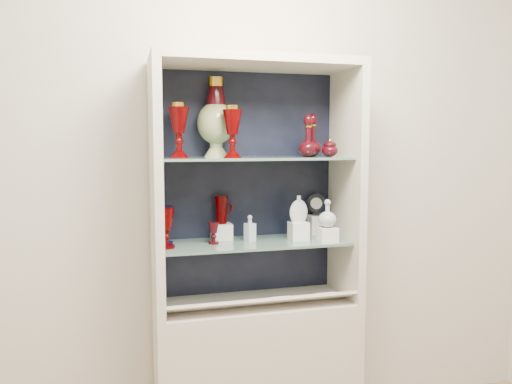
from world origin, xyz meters
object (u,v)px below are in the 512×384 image
object	(u,v)px
flat_flask	(299,208)
enamel_urn	(216,117)
ruby_decanter_a	(313,132)
clear_square_bottle	(250,228)
pedestal_lamp_left	(179,130)
ruby_decanter_b	(308,135)
ruby_goblet_tall	(166,228)
ruby_goblet_small	(214,233)
cameo_medallion	(316,204)
pedestal_lamp_right	(232,132)
lidded_bowl	(330,147)
cobalt_goblet	(164,225)
clear_round_decanter	(327,214)
ruby_pitcher	(221,210)

from	to	relation	value
flat_flask	enamel_urn	bearing A→B (deg)	160.13
ruby_decanter_a	clear_square_bottle	size ratio (longest dim) A/B	1.88
pedestal_lamp_left	ruby_decanter_b	bearing A→B (deg)	-5.12
enamel_urn	flat_flask	xyz separation A→B (m)	(0.40, -0.09, -0.45)
pedestal_lamp_left	ruby_goblet_tall	size ratio (longest dim) A/B	1.38
ruby_decanter_b	ruby_goblet_small	bearing A→B (deg)	177.96
ruby_decanter_a	cameo_medallion	bearing A→B (deg)	48.31
ruby_decanter_b	ruby_goblet_tall	world-z (taller)	ruby_decanter_b
pedestal_lamp_right	ruby_goblet_small	world-z (taller)	pedestal_lamp_right
pedestal_lamp_left	enamel_urn	bearing A→B (deg)	13.49
lidded_bowl	ruby_goblet_tall	world-z (taller)	lidded_bowl
enamel_urn	ruby_goblet_small	distance (m)	0.57
cobalt_goblet	flat_flask	bearing A→B (deg)	-4.76
lidded_bowl	flat_flask	bearing A→B (deg)	169.86
ruby_goblet_tall	flat_flask	xyz separation A→B (m)	(0.66, 0.03, 0.07)
enamel_urn	clear_round_decanter	distance (m)	0.73
enamel_urn	cobalt_goblet	size ratio (longest dim) A/B	2.07
lidded_bowl	ruby_decanter_a	bearing A→B (deg)	117.58
pedestal_lamp_right	clear_round_decanter	bearing A→B (deg)	-3.84
pedestal_lamp_left	ruby_goblet_small	bearing A→B (deg)	-14.32
ruby_decanter_b	lidded_bowl	world-z (taller)	ruby_decanter_b
pedestal_lamp_left	cameo_medallion	world-z (taller)	pedestal_lamp_left
ruby_goblet_small	flat_flask	bearing A→B (deg)	-1.05
ruby_pitcher	clear_round_decanter	distance (m)	0.53
pedestal_lamp_right	enamel_urn	size ratio (longest dim) A/B	0.63
pedestal_lamp_left	enamel_urn	size ratio (longest dim) A/B	0.67
ruby_decanter_a	ruby_goblet_small	size ratio (longest dim) A/B	2.31
cobalt_goblet	cameo_medallion	distance (m)	0.82
clear_square_bottle	ruby_goblet_tall	bearing A→B (deg)	-171.98
clear_square_bottle	ruby_pitcher	bearing A→B (deg)	147.47
pedestal_lamp_left	clear_square_bottle	xyz separation A→B (m)	(0.34, -0.02, -0.48)
cameo_medallion	ruby_goblet_tall	bearing A→B (deg)	-146.03
ruby_goblet_tall	enamel_urn	bearing A→B (deg)	24.76
pedestal_lamp_right	flat_flask	world-z (taller)	pedestal_lamp_right
clear_round_decanter	cameo_medallion	distance (m)	0.21
pedestal_lamp_right	enamel_urn	world-z (taller)	enamel_urn
pedestal_lamp_left	pedestal_lamp_right	distance (m)	0.26
cobalt_goblet	ruby_pitcher	size ratio (longest dim) A/B	1.30
ruby_pitcher	enamel_urn	bearing A→B (deg)	-150.11
lidded_bowl	ruby_pitcher	size ratio (longest dim) A/B	0.64
clear_square_bottle	lidded_bowl	bearing A→B (deg)	-8.31
lidded_bowl	ruby_goblet_small	size ratio (longest dim) A/B	0.87
cobalt_goblet	clear_square_bottle	world-z (taller)	cobalt_goblet
cobalt_goblet	enamel_urn	bearing A→B (deg)	8.12
cobalt_goblet	ruby_goblet_tall	bearing A→B (deg)	-88.95
enamel_urn	ruby_pitcher	bearing A→B (deg)	36.34
pedestal_lamp_right	cameo_medallion	world-z (taller)	pedestal_lamp_right
pedestal_lamp_left	lidded_bowl	xyz separation A→B (m)	(0.74, -0.08, -0.08)
cobalt_goblet	ruby_goblet_small	xyz separation A→B (m)	(0.23, -0.05, -0.04)
cobalt_goblet	ruby_goblet_tall	size ratio (longest dim) A/B	1.00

